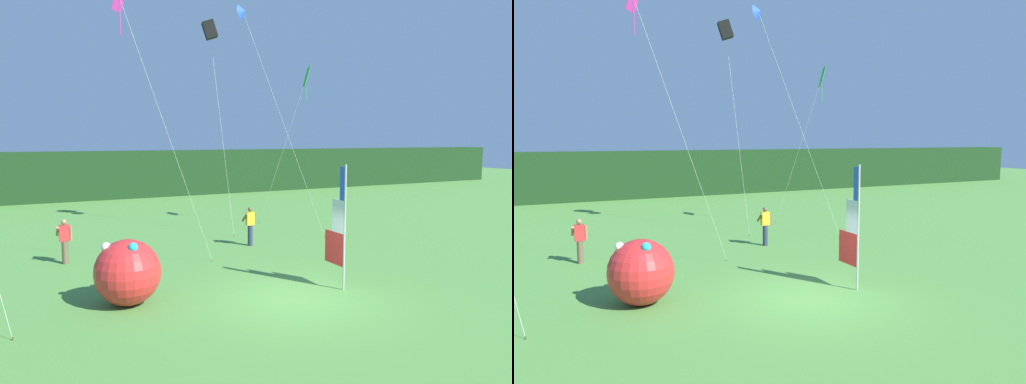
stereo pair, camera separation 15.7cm
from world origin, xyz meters
The scene contains 10 objects.
ground_plane centered at (0.00, 0.00, 0.00)m, with size 120.00×120.00×0.00m, color #518E3D.
distant_treeline centered at (0.00, 26.80, 1.82)m, with size 80.00×2.40×3.65m, color #193819.
banner_flag centered at (1.77, 0.40, 1.84)m, with size 0.06×1.03×3.85m.
person_near_banner centered at (-5.58, 7.22, 0.89)m, with size 0.55×0.48×1.67m.
person_mid_field centered at (1.89, 6.93, 0.90)m, with size 0.55×0.48×1.69m.
inflatable_balloon centered at (-4.42, 1.70, 0.93)m, with size 1.85×1.85×1.85m.
kite_blue_delta_0 centered at (2.61, 9.09, 10.31)m, with size 3.66×2.51×10.76m.
kite_green_diamond_1 centered at (6.05, 9.28, 7.34)m, with size 1.59×2.93×8.17m.
kite_black_box_2 centered at (1.66, 10.91, 9.81)m, with size 0.88×2.20×10.32m.
kite_magenta_diamond_4 centered at (-3.77, 3.84, 8.19)m, with size 3.77×1.76×9.21m.
Camera 2 is at (-6.90, -11.61, 4.62)m, focal length 33.81 mm.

